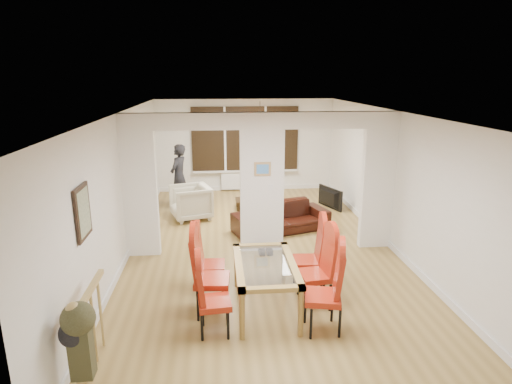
{
  "coord_description": "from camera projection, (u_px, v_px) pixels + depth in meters",
  "views": [
    {
      "loc": [
        -0.82,
        -7.57,
        3.21
      ],
      "look_at": [
        -0.05,
        0.6,
        0.98
      ],
      "focal_mm": 30.0,
      "sensor_mm": 36.0,
      "label": 1
    }
  ],
  "objects": [
    {
      "name": "floor",
      "position": [
        262.0,
        249.0,
        8.19
      ],
      "size": [
        5.0,
        9.0,
        0.01
      ],
      "primitive_type": "cube",
      "color": "olive",
      "rests_on": "ground"
    },
    {
      "name": "room_walls",
      "position": [
        262.0,
        184.0,
        7.85
      ],
      "size": [
        5.0,
        9.0,
        2.6
      ],
      "primitive_type": null,
      "color": "silver",
      "rests_on": "floor"
    },
    {
      "name": "divider_wall",
      "position": [
        262.0,
        184.0,
        7.85
      ],
      "size": [
        5.0,
        0.18,
        2.6
      ],
      "primitive_type": "cube",
      "color": "white",
      "rests_on": "floor"
    },
    {
      "name": "bay_window_blinds",
      "position": [
        245.0,
        139.0,
        12.06
      ],
      "size": [
        3.0,
        0.08,
        1.8
      ],
      "primitive_type": "cube",
      "color": "black",
      "rests_on": "room_walls"
    },
    {
      "name": "radiator",
      "position": [
        246.0,
        180.0,
        12.34
      ],
      "size": [
        1.4,
        0.08,
        0.5
      ],
      "primitive_type": "cube",
      "color": "white",
      "rests_on": "floor"
    },
    {
      "name": "pendant_light",
      "position": [
        260.0,
        119.0,
        10.82
      ],
      "size": [
        0.36,
        0.36,
        0.36
      ],
      "primitive_type": "sphere",
      "color": "orange",
      "rests_on": "room_walls"
    },
    {
      "name": "stair_newel",
      "position": [
        92.0,
        323.0,
        4.77
      ],
      "size": [
        0.4,
        1.2,
        1.1
      ],
      "primitive_type": null,
      "color": "#A2874A",
      "rests_on": "floor"
    },
    {
      "name": "wall_poster",
      "position": [
        83.0,
        212.0,
        5.24
      ],
      "size": [
        0.04,
        0.52,
        0.67
      ],
      "primitive_type": "cube",
      "color": "gray",
      "rests_on": "room_walls"
    },
    {
      "name": "pillar_photo",
      "position": [
        263.0,
        169.0,
        7.67
      ],
      "size": [
        0.3,
        0.03,
        0.25
      ],
      "primitive_type": "cube",
      "color": "#4C8CD8",
      "rests_on": "divider_wall"
    },
    {
      "name": "dining_table",
      "position": [
        265.0,
        286.0,
        6.02
      ],
      "size": [
        0.84,
        1.5,
        0.7
      ],
      "primitive_type": null,
      "color": "olive",
      "rests_on": "floor"
    },
    {
      "name": "dining_chair_la",
      "position": [
        214.0,
        297.0,
        5.41
      ],
      "size": [
        0.44,
        0.44,
        1.01
      ],
      "primitive_type": null,
      "rotation": [
        0.0,
        0.0,
        0.09
      ],
      "color": "maroon",
      "rests_on": "floor"
    },
    {
      "name": "dining_chair_lb",
      "position": [
        212.0,
        274.0,
        5.86
      ],
      "size": [
        0.51,
        0.51,
        1.18
      ],
      "primitive_type": null,
      "rotation": [
        0.0,
        0.0,
        -0.08
      ],
      "color": "maroon",
      "rests_on": "floor"
    },
    {
      "name": "dining_chair_lc",
      "position": [
        211.0,
        261.0,
        6.47
      ],
      "size": [
        0.42,
        0.42,
        1.01
      ],
      "primitive_type": null,
      "rotation": [
        0.0,
        0.0,
        -0.04
      ],
      "color": "maroon",
      "rests_on": "floor"
    },
    {
      "name": "dining_chair_ra",
      "position": [
        323.0,
        291.0,
        5.46
      ],
      "size": [
        0.54,
        0.54,
        1.12
      ],
      "primitive_type": null,
      "rotation": [
        0.0,
        0.0,
        -0.22
      ],
      "color": "maroon",
      "rests_on": "floor"
    },
    {
      "name": "dining_chair_rb",
      "position": [
        316.0,
        270.0,
        6.07
      ],
      "size": [
        0.49,
        0.49,
        1.1
      ],
      "primitive_type": null,
      "rotation": [
        0.0,
        0.0,
        0.13
      ],
      "color": "maroon",
      "rests_on": "floor"
    },
    {
      "name": "dining_chair_rc",
      "position": [
        308.0,
        256.0,
        6.55
      ],
      "size": [
        0.46,
        0.46,
        1.09
      ],
      "primitive_type": null,
      "rotation": [
        0.0,
        0.0,
        -0.06
      ],
      "color": "maroon",
      "rests_on": "floor"
    },
    {
      "name": "sofa",
      "position": [
        281.0,
        217.0,
        9.13
      ],
      "size": [
        2.18,
        1.37,
        0.59
      ],
      "primitive_type": "imported",
      "rotation": [
        0.0,
        0.0,
        0.31
      ],
      "color": "black",
      "rests_on": "floor"
    },
    {
      "name": "armchair",
      "position": [
        191.0,
        202.0,
        9.88
      ],
      "size": [
        1.05,
        1.07,
        0.78
      ],
      "primitive_type": "imported",
      "rotation": [
        0.0,
        0.0,
        -1.27
      ],
      "color": "#BBB59E",
      "rests_on": "floor"
    },
    {
      "name": "person",
      "position": [
        179.0,
        176.0,
        10.64
      ],
      "size": [
        0.69,
        0.58,
        1.6
      ],
      "primitive_type": "imported",
      "rotation": [
        0.0,
        0.0,
        -1.97
      ],
      "color": "black",
      "rests_on": "floor"
    },
    {
      "name": "television",
      "position": [
        327.0,
        198.0,
        10.69
      ],
      "size": [
        0.88,
        0.46,
        0.52
      ],
      "primitive_type": "imported",
      "rotation": [
        0.0,
        0.0,
        1.96
      ],
      "color": "black",
      "rests_on": "floor"
    },
    {
      "name": "coffee_table",
      "position": [
        257.0,
        204.0,
        10.71
      ],
      "size": [
        1.15,
        0.83,
        0.24
      ],
      "primitive_type": null,
      "rotation": [
        0.0,
        0.0,
        -0.34
      ],
      "color": "black",
      "rests_on": "floor"
    },
    {
      "name": "bottle",
      "position": [
        249.0,
        195.0,
        10.53
      ],
      "size": [
        0.06,
        0.06,
        0.26
      ],
      "primitive_type": "cylinder",
      "color": "#143F19",
      "rests_on": "coffee_table"
    },
    {
      "name": "bowl",
      "position": [
        267.0,
        198.0,
        10.68
      ],
      "size": [
        0.22,
        0.22,
        0.05
      ],
      "primitive_type": "imported",
      "color": "black",
      "rests_on": "coffee_table"
    },
    {
      "name": "shoes",
      "position": [
        265.0,
        251.0,
        7.98
      ],
      "size": [
        0.25,
        0.27,
        0.1
      ],
      "primitive_type": null,
      "color": "black",
      "rests_on": "floor"
    }
  ]
}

